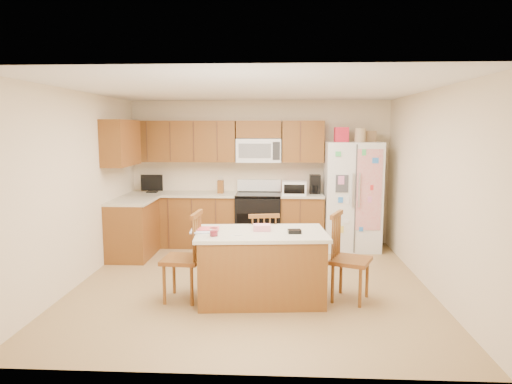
# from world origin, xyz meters

# --- Properties ---
(ground) EXTENTS (4.50, 4.50, 0.00)m
(ground) POSITION_xyz_m (0.00, 0.00, 0.00)
(ground) COLOR #99724A
(ground) RESTS_ON ground
(room_shell) EXTENTS (4.60, 4.60, 2.52)m
(room_shell) POSITION_xyz_m (0.00, 0.00, 1.44)
(room_shell) COLOR beige
(room_shell) RESTS_ON ground
(cabinetry) EXTENTS (3.36, 1.56, 2.15)m
(cabinetry) POSITION_xyz_m (-0.98, 1.79, 0.91)
(cabinetry) COLOR brown
(cabinetry) RESTS_ON ground
(stove) EXTENTS (0.76, 0.65, 1.13)m
(stove) POSITION_xyz_m (0.00, 1.94, 0.47)
(stove) COLOR black
(stove) RESTS_ON ground
(refrigerator) EXTENTS (0.90, 0.79, 2.04)m
(refrigerator) POSITION_xyz_m (1.57, 1.87, 0.92)
(refrigerator) COLOR white
(refrigerator) RESTS_ON ground
(island) EXTENTS (1.62, 1.01, 0.92)m
(island) POSITION_xyz_m (0.15, -0.56, 0.42)
(island) COLOR brown
(island) RESTS_ON ground
(windsor_chair_left) EXTENTS (0.47, 0.49, 1.06)m
(windsor_chair_left) POSITION_xyz_m (-0.75, -0.60, 0.50)
(windsor_chair_left) COLOR brown
(windsor_chair_left) RESTS_ON ground
(windsor_chair_back) EXTENTS (0.47, 0.46, 0.96)m
(windsor_chair_back) POSITION_xyz_m (0.14, -0.01, 0.45)
(windsor_chair_back) COLOR brown
(windsor_chair_back) RESTS_ON ground
(windsor_chair_right) EXTENTS (0.57, 0.58, 1.04)m
(windsor_chair_right) POSITION_xyz_m (1.17, -0.51, 0.49)
(windsor_chair_right) COLOR brown
(windsor_chair_right) RESTS_ON ground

